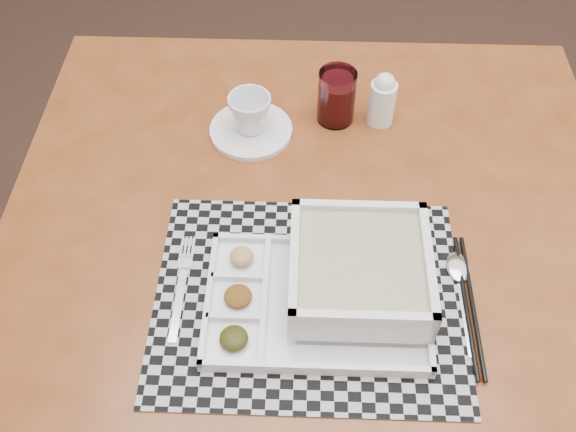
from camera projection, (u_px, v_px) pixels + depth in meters
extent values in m
plane|color=#2F1D17|center=(442.00, 309.00, 1.81)|extent=(5.00, 5.00, 0.00)
cube|color=#592810|center=(314.00, 243.00, 1.03)|extent=(1.02, 1.02, 0.04)
cylinder|color=#592810|center=(131.00, 182.00, 1.63)|extent=(0.05, 0.05, 0.72)
cylinder|color=#592810|center=(493.00, 191.00, 1.61)|extent=(0.05, 0.05, 0.72)
cube|color=#592810|center=(315.00, 94.00, 1.36)|extent=(0.88, 0.03, 0.08)
cube|color=#592810|center=(56.00, 257.00, 1.09)|extent=(0.03, 0.88, 0.08)
cube|color=#592810|center=(574.00, 272.00, 1.07)|extent=(0.03, 0.88, 0.08)
cube|color=#9E9DA5|center=(308.00, 297.00, 0.94)|extent=(0.45, 0.36, 0.00)
cube|color=white|center=(316.00, 303.00, 0.93)|extent=(0.32, 0.22, 0.01)
cube|color=white|center=(317.00, 240.00, 0.99)|extent=(0.32, 0.01, 0.01)
cube|color=white|center=(316.00, 367.00, 0.86)|extent=(0.32, 0.01, 0.01)
cube|color=white|center=(209.00, 296.00, 0.93)|extent=(0.01, 0.22, 0.01)
cube|color=white|center=(425.00, 302.00, 0.92)|extent=(0.01, 0.22, 0.01)
cube|color=white|center=(265.00, 298.00, 0.92)|extent=(0.01, 0.20, 0.01)
cube|color=white|center=(233.00, 318.00, 0.90)|extent=(0.08, 0.01, 0.01)
cube|color=white|center=(237.00, 277.00, 0.95)|extent=(0.08, 0.01, 0.01)
ellipsoid|color=black|center=(234.00, 338.00, 0.88)|extent=(0.04, 0.04, 0.02)
ellipsoid|color=#4B2D0C|center=(238.00, 296.00, 0.92)|extent=(0.04, 0.04, 0.02)
ellipsoid|color=olive|center=(242.00, 256.00, 0.96)|extent=(0.04, 0.04, 0.02)
cube|color=white|center=(357.00, 283.00, 0.94)|extent=(0.20, 0.20, 0.01)
cube|color=white|center=(357.00, 220.00, 0.97)|extent=(0.20, 0.01, 0.08)
cube|color=white|center=(362.00, 329.00, 0.86)|extent=(0.20, 0.01, 0.08)
cube|color=white|center=(294.00, 269.00, 0.92)|extent=(0.01, 0.20, 0.08)
cube|color=white|center=(425.00, 273.00, 0.91)|extent=(0.01, 0.20, 0.08)
cube|color=tan|center=(359.00, 272.00, 0.92)|extent=(0.18, 0.18, 0.06)
cube|color=silver|center=(178.00, 306.00, 0.93)|extent=(0.01, 0.12, 0.00)
cube|color=silver|center=(185.00, 263.00, 0.98)|extent=(0.02, 0.02, 0.00)
cube|color=silver|center=(182.00, 247.00, 1.00)|extent=(0.00, 0.04, 0.00)
cube|color=silver|center=(186.00, 247.00, 1.00)|extent=(0.00, 0.04, 0.00)
cube|color=silver|center=(189.00, 247.00, 1.00)|extent=(0.00, 0.04, 0.00)
cube|color=silver|center=(193.00, 247.00, 1.00)|extent=(0.00, 0.04, 0.00)
cube|color=silver|center=(466.00, 320.00, 0.92)|extent=(0.01, 0.12, 0.00)
ellipsoid|color=silver|center=(458.00, 267.00, 0.97)|extent=(0.04, 0.06, 0.01)
cylinder|color=black|center=(466.00, 304.00, 0.93)|extent=(0.01, 0.24, 0.01)
cylinder|color=black|center=(473.00, 304.00, 0.93)|extent=(0.01, 0.24, 0.01)
cylinder|color=white|center=(251.00, 130.00, 1.16)|extent=(0.15, 0.15, 0.01)
imported|color=white|center=(250.00, 113.00, 1.13)|extent=(0.08, 0.08, 0.07)
cylinder|color=white|center=(337.00, 97.00, 1.15)|extent=(0.07, 0.07, 0.10)
cylinder|color=#3A040A|center=(336.00, 101.00, 1.16)|extent=(0.06, 0.06, 0.08)
cylinder|color=white|center=(382.00, 103.00, 1.15)|extent=(0.05, 0.05, 0.08)
sphere|color=white|center=(385.00, 83.00, 1.12)|extent=(0.04, 0.04, 0.04)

